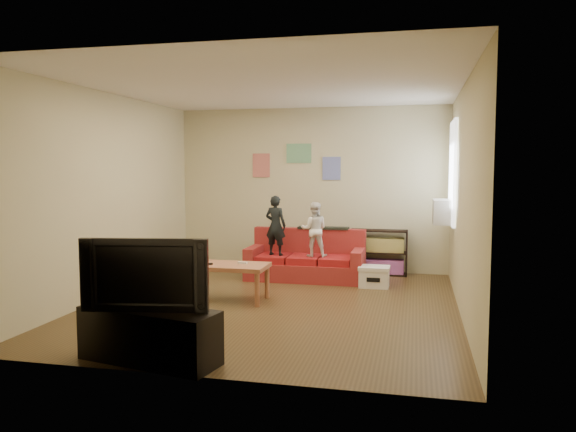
% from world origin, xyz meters
% --- Properties ---
extents(room_shell, '(4.52, 5.02, 2.72)m').
position_xyz_m(room_shell, '(0.00, 0.00, 1.35)').
color(room_shell, brown).
rests_on(room_shell, ground).
extents(sofa, '(1.78, 0.82, 0.78)m').
position_xyz_m(sofa, '(0.08, 1.72, 0.26)').
color(sofa, maroon).
rests_on(sofa, ground).
extents(child_a, '(0.37, 0.29, 0.92)m').
position_xyz_m(child_a, '(-0.37, 1.56, 0.83)').
color(child_a, black).
rests_on(child_a, sofa).
extents(child_b, '(0.44, 0.36, 0.82)m').
position_xyz_m(child_b, '(0.23, 1.56, 0.79)').
color(child_b, white).
rests_on(child_b, sofa).
extents(coffee_table, '(1.06, 0.58, 0.48)m').
position_xyz_m(coffee_table, '(-0.65, 0.08, 0.41)').
color(coffee_table, '#B16C4A').
rests_on(coffee_table, ground).
extents(remote, '(0.20, 0.13, 0.02)m').
position_xyz_m(remote, '(-0.90, -0.04, 0.49)').
color(remote, black).
rests_on(remote, coffee_table).
extents(game_controller, '(0.13, 0.05, 0.03)m').
position_xyz_m(game_controller, '(-0.45, 0.13, 0.49)').
color(game_controller, white).
rests_on(game_controller, coffee_table).
extents(bookshelf, '(0.90, 0.27, 0.72)m').
position_xyz_m(bookshelf, '(1.15, 2.30, 0.32)').
color(bookshelf, black).
rests_on(bookshelf, ground).
extents(window, '(0.04, 1.08, 1.48)m').
position_xyz_m(window, '(2.22, 1.65, 1.64)').
color(window, white).
rests_on(window, room_shell).
extents(ac_unit, '(0.28, 0.55, 0.35)m').
position_xyz_m(ac_unit, '(2.10, 1.65, 1.08)').
color(ac_unit, '#B7B2A3').
rests_on(ac_unit, window).
extents(artwork_left, '(0.30, 0.01, 0.40)m').
position_xyz_m(artwork_left, '(-0.85, 2.48, 1.75)').
color(artwork_left, '#D87266').
rests_on(artwork_left, room_shell).
extents(artwork_center, '(0.42, 0.01, 0.32)m').
position_xyz_m(artwork_center, '(-0.20, 2.48, 1.95)').
color(artwork_center, '#72B27F').
rests_on(artwork_center, room_shell).
extents(artwork_right, '(0.30, 0.01, 0.38)m').
position_xyz_m(artwork_right, '(0.35, 2.48, 1.70)').
color(artwork_right, '#727FCC').
rests_on(artwork_right, room_shell).
extents(file_box, '(0.44, 0.34, 0.30)m').
position_xyz_m(file_box, '(1.15, 1.32, 0.15)').
color(file_box, white).
rests_on(file_box, ground).
extents(tv_stand, '(1.34, 0.67, 0.48)m').
position_xyz_m(tv_stand, '(-0.56, -2.25, 0.24)').
color(tv_stand, black).
rests_on(tv_stand, ground).
extents(television, '(1.12, 0.33, 0.64)m').
position_xyz_m(television, '(-0.56, -2.25, 0.80)').
color(television, black).
rests_on(television, tv_stand).
extents(tissue, '(0.12, 0.12, 0.09)m').
position_xyz_m(tissue, '(0.22, 1.43, 0.05)').
color(tissue, beige).
rests_on(tissue, ground).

